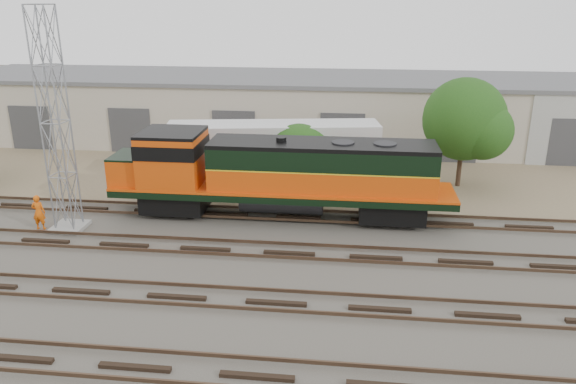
# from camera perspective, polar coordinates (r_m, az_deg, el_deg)

# --- Properties ---
(ground) EXTENTS (140.00, 140.00, 0.00)m
(ground) POSITION_cam_1_polar(r_m,az_deg,el_deg) (24.96, -0.27, -7.85)
(ground) COLOR #47423A
(ground) RESTS_ON ground
(dirt_strip) EXTENTS (80.00, 16.00, 0.02)m
(dirt_strip) POSITION_cam_1_polar(r_m,az_deg,el_deg) (38.84, 2.37, 2.30)
(dirt_strip) COLOR #726047
(dirt_strip) RESTS_ON ground
(tracks) EXTENTS (80.00, 20.40, 0.28)m
(tracks) POSITION_cam_1_polar(r_m,az_deg,el_deg) (22.32, -1.21, -11.18)
(tracks) COLOR black
(tracks) RESTS_ON ground
(warehouse) EXTENTS (58.40, 10.40, 5.30)m
(warehouse) POSITION_cam_1_polar(r_m,az_deg,el_deg) (45.93, 3.24, 8.37)
(warehouse) COLOR #B8AC99
(warehouse) RESTS_ON ground
(locomotive) EXTENTS (18.19, 3.19, 4.37)m
(locomotive) POSITION_cam_1_polar(r_m,az_deg,el_deg) (29.68, -1.30, 1.88)
(locomotive) COLOR black
(locomotive) RESTS_ON tracks
(signal_tower) EXTENTS (1.62, 1.62, 11.03)m
(signal_tower) POSITION_cam_1_polar(r_m,az_deg,el_deg) (29.68, -22.51, 6.13)
(signal_tower) COLOR gray
(signal_tower) RESTS_ON ground
(worker) EXTENTS (0.71, 0.50, 1.85)m
(worker) POSITION_cam_1_polar(r_m,az_deg,el_deg) (31.40, -24.00, -1.89)
(worker) COLOR #E1580C
(worker) RESTS_ON ground
(semi_trailer) EXTENTS (13.24, 4.55, 4.00)m
(semi_trailer) POSITION_cam_1_polar(r_m,az_deg,el_deg) (34.92, -0.98, 4.62)
(semi_trailer) COLOR silver
(semi_trailer) RESTS_ON ground
(tree_mid) EXTENTS (4.61, 4.39, 4.39)m
(tree_mid) POSITION_cam_1_polar(r_m,az_deg,el_deg) (34.11, 1.48, 3.04)
(tree_mid) COLOR #382619
(tree_mid) RESTS_ON ground
(tree_east) EXTENTS (5.29, 5.04, 6.80)m
(tree_east) POSITION_cam_1_polar(r_m,az_deg,el_deg) (35.89, 17.92, 6.77)
(tree_east) COLOR #382619
(tree_east) RESTS_ON ground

